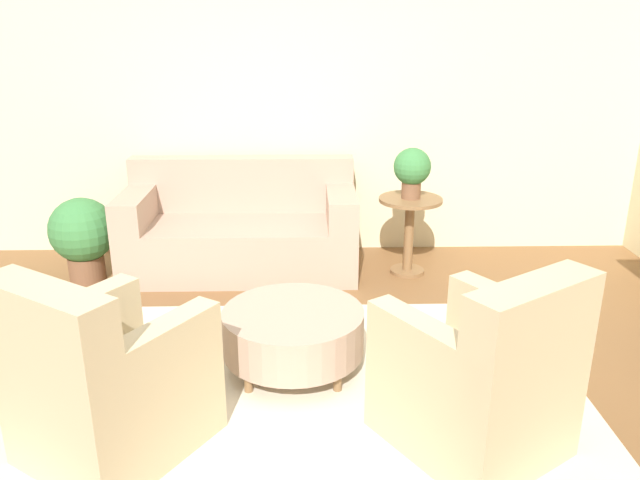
% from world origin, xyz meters
% --- Properties ---
extents(ground_plane, '(16.00, 16.00, 0.00)m').
position_xyz_m(ground_plane, '(0.00, 0.00, 0.00)').
color(ground_plane, brown).
extents(wall_back, '(8.91, 0.12, 2.80)m').
position_xyz_m(wall_back, '(0.00, 2.51, 1.40)').
color(wall_back, beige).
rests_on(wall_back, ground_plane).
extents(rug, '(3.35, 2.32, 0.01)m').
position_xyz_m(rug, '(0.00, 0.00, 0.01)').
color(rug, beige).
rests_on(rug, ground_plane).
extents(couch, '(1.95, 0.87, 0.93)m').
position_xyz_m(couch, '(-0.50, 1.95, 0.34)').
color(couch, tan).
rests_on(couch, ground_plane).
extents(armchair_left, '(1.04, 1.07, 0.98)m').
position_xyz_m(armchair_left, '(-0.92, -0.51, 0.38)').
color(armchair_left, '#C6B289').
rests_on(armchair_left, rug).
extents(armchair_right, '(1.04, 1.07, 0.98)m').
position_xyz_m(armchair_right, '(0.92, -0.51, 0.38)').
color(armchair_right, '#C6B289').
rests_on(armchair_right, rug).
extents(ottoman_table, '(0.87, 0.87, 0.39)m').
position_xyz_m(ottoman_table, '(-0.02, 0.26, 0.26)').
color(ottoman_table, tan).
rests_on(ottoman_table, rug).
extents(side_table, '(0.53, 0.53, 0.67)m').
position_xyz_m(side_table, '(0.93, 1.82, 0.45)').
color(side_table, olive).
rests_on(side_table, ground_plane).
extents(potted_plant_on_side_table, '(0.31, 0.31, 0.42)m').
position_xyz_m(potted_plant_on_side_table, '(0.93, 1.82, 0.91)').
color(potted_plant_on_side_table, brown).
rests_on(potted_plant_on_side_table, side_table).
extents(potted_plant_floor, '(0.53, 0.53, 0.70)m').
position_xyz_m(potted_plant_floor, '(-1.77, 1.73, 0.40)').
color(potted_plant_floor, brown).
rests_on(potted_plant_floor, ground_plane).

